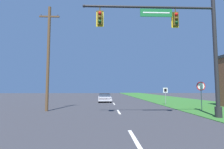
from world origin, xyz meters
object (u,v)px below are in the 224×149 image
object	(u,v)px
signal_mast	(184,42)
utility_pole_near	(48,56)
car_ahead	(105,98)
route_sign_post	(165,92)
stop_sign	(201,90)

from	to	relation	value
signal_mast	utility_pole_near	size ratio (longest dim) A/B	0.99
signal_mast	car_ahead	world-z (taller)	signal_mast
signal_mast	route_sign_post	bearing A→B (deg)	78.65
stop_sign	utility_pole_near	size ratio (longest dim) A/B	0.27
car_ahead	route_sign_post	world-z (taller)	route_sign_post
signal_mast	route_sign_post	size ratio (longest dim) A/B	4.59
signal_mast	stop_sign	xyz separation A→B (m)	(2.89, 3.29, -3.26)
route_sign_post	utility_pole_near	world-z (taller)	utility_pole_near
car_ahead	stop_sign	distance (m)	14.44
utility_pole_near	stop_sign	bearing A→B (deg)	-3.48
stop_sign	route_sign_post	distance (m)	6.11
stop_sign	route_sign_post	xyz separation A→B (m)	(-1.02, 6.01, -0.34)
car_ahead	route_sign_post	distance (m)	9.33
stop_sign	signal_mast	bearing A→B (deg)	-131.31
stop_sign	route_sign_post	world-z (taller)	stop_sign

